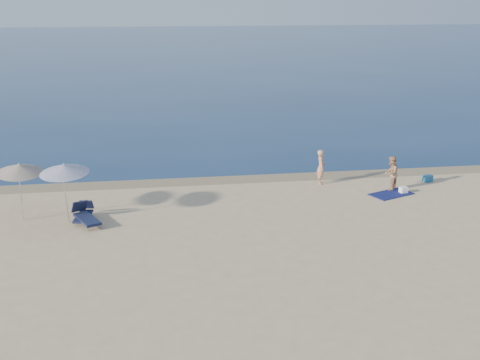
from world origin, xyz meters
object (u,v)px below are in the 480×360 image
(person_right, at_px, (391,173))
(umbrella_near, at_px, (64,169))
(person_left, at_px, (321,167))
(blue_cooler, at_px, (428,178))

(person_right, height_order, umbrella_near, umbrella_near)
(person_left, bearing_deg, blue_cooler, -82.98)
(person_left, distance_m, umbrella_near, 12.26)
(umbrella_near, bearing_deg, person_right, 20.23)
(blue_cooler, bearing_deg, person_right, -178.41)
(blue_cooler, height_order, umbrella_near, umbrella_near)
(person_left, distance_m, person_right, 3.35)
(person_left, bearing_deg, umbrella_near, 118.04)
(person_right, bearing_deg, umbrella_near, -47.43)
(umbrella_near, bearing_deg, blue_cooler, 22.49)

